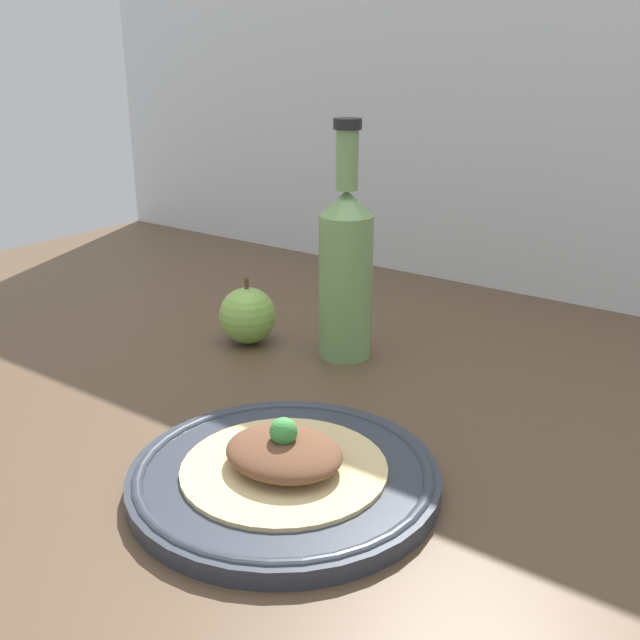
% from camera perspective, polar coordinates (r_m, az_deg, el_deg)
% --- Properties ---
extents(ground_plane, '(1.80, 1.10, 0.04)m').
position_cam_1_polar(ground_plane, '(0.78, 0.89, -9.13)').
color(ground_plane, brown).
extents(wall_backsplash, '(1.80, 0.03, 0.80)m').
position_cam_1_polar(wall_backsplash, '(1.16, 17.79, 21.20)').
color(wall_backsplash, silver).
rests_on(wall_backsplash, ground_plane).
extents(plate, '(0.27, 0.27, 0.02)m').
position_cam_1_polar(plate, '(0.66, -2.74, -11.80)').
color(plate, '#2D333D').
rests_on(plate, ground_plane).
extents(plated_food, '(0.18, 0.18, 0.05)m').
position_cam_1_polar(plated_food, '(0.65, -2.76, -10.38)').
color(plated_food, '#D6BC7F').
rests_on(plated_food, plate).
extents(cider_bottle, '(0.06, 0.06, 0.28)m').
position_cam_1_polar(cider_bottle, '(0.89, 1.98, 3.98)').
color(cider_bottle, '#729E5B').
rests_on(cider_bottle, ground_plane).
extents(apple, '(0.07, 0.07, 0.09)m').
position_cam_1_polar(apple, '(0.96, -5.55, 0.34)').
color(apple, '#84B74C').
rests_on(apple, ground_plane).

